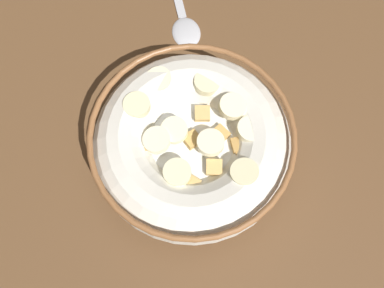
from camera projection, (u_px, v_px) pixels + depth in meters
ground_plane at (192, 156)px, 43.37cm from camera, size 92.08×92.08×2.00cm
cereal_bowl at (192, 143)px, 39.38cm from camera, size 19.77×19.77×6.25cm
spoon at (183, 20)px, 47.64cm from camera, size 12.90×9.54×0.80cm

